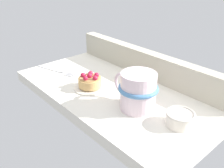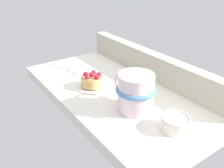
{
  "view_description": "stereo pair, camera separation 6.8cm",
  "coord_description": "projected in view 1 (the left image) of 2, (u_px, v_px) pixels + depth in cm",
  "views": [
    {
      "loc": [
        48.92,
        -44.05,
        35.1
      ],
      "look_at": [
        3.5,
        -3.77,
        4.26
      ],
      "focal_mm": 39.4,
      "sensor_mm": 36.0,
      "label": 1
    },
    {
      "loc": [
        53.14,
        -38.72,
        35.1
      ],
      "look_at": [
        3.5,
        -3.77,
        4.26
      ],
      "focal_mm": 39.4,
      "sensor_mm": 36.0,
      "label": 2
    }
  ],
  "objects": [
    {
      "name": "ground_plane",
      "position": [
        114.0,
        94.0,
        0.75
      ],
      "size": [
        64.08,
        33.53,
        3.32
      ],
      "primitive_type": "cube",
      "color": "silver"
    },
    {
      "name": "window_rail_back",
      "position": [
        147.0,
        64.0,
        0.81
      ],
      "size": [
        62.8,
        3.76,
        8.41
      ],
      "primitive_type": "cube",
      "color": "#B2AD99",
      "rests_on": "ground_plane"
    },
    {
      "name": "dessert_plate",
      "position": [
        90.0,
        87.0,
        0.75
      ],
      "size": [
        10.04,
        10.04,
        0.75
      ],
      "color": "silver",
      "rests_on": "ground_plane"
    },
    {
      "name": "raspberry_tart",
      "position": [
        90.0,
        81.0,
        0.74
      ],
      "size": [
        6.98,
        6.98,
        4.19
      ],
      "color": "tan",
      "rests_on": "dessert_plate"
    },
    {
      "name": "coffee_mug",
      "position": [
        138.0,
        91.0,
        0.63
      ],
      "size": [
        14.03,
        10.42,
        10.05
      ],
      "color": "silver",
      "rests_on": "ground_plane"
    },
    {
      "name": "dessert_fork",
      "position": [
        56.0,
        70.0,
        0.86
      ],
      "size": [
        16.39,
        6.58,
        0.6
      ],
      "color": "silver",
      "rests_on": "ground_plane"
    },
    {
      "name": "sugar_bowl",
      "position": [
        180.0,
        118.0,
        0.58
      ],
      "size": [
        6.93,
        6.93,
        3.46
      ],
      "color": "silver",
      "rests_on": "ground_plane"
    }
  ]
}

